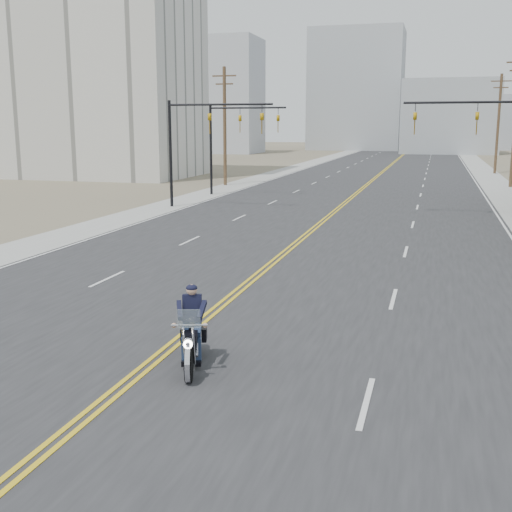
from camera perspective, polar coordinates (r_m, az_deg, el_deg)
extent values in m
plane|color=#776D56|center=(11.37, -20.04, -17.50)|extent=(400.00, 400.00, 0.00)
cube|color=#303033|center=(78.38, 11.24, 7.38)|extent=(20.00, 200.00, 0.01)
cube|color=#A5A5A0|center=(80.10, 2.94, 7.67)|extent=(3.00, 200.00, 0.01)
cube|color=#A5A5A0|center=(78.33, 19.71, 6.93)|extent=(3.00, 200.00, 0.01)
cylinder|color=black|center=(43.50, -7.61, 8.95)|extent=(0.20, 0.20, 7.00)
cylinder|color=black|center=(42.22, -3.23, 13.30)|extent=(7.00, 0.14, 0.14)
imported|color=#BF8C0C|center=(42.44, -4.14, 12.40)|extent=(0.21, 0.26, 1.30)
imported|color=#BF8C0C|center=(41.39, 0.54, 12.45)|extent=(0.21, 0.26, 1.30)
cylinder|color=black|center=(40.00, 18.12, 12.86)|extent=(7.00, 0.14, 0.14)
imported|color=#BF8C0C|center=(40.02, 19.08, 11.87)|extent=(0.21, 0.26, 1.30)
imported|color=#BF8C0C|center=(39.99, 13.96, 12.15)|extent=(0.21, 0.26, 1.30)
cylinder|color=black|center=(50.94, -4.03, 9.38)|extent=(0.20, 0.20, 7.00)
cylinder|color=black|center=(50.00, -0.76, 13.04)|extent=(6.00, 0.14, 0.14)
imported|color=#BF8C0C|center=(50.16, -1.43, 12.29)|extent=(0.21, 0.26, 1.30)
imported|color=#BF8C0C|center=(49.36, 1.98, 12.30)|extent=(0.21, 0.26, 1.30)
cylinder|color=brown|center=(78.22, 20.73, 10.89)|extent=(0.30, 0.30, 11.00)
cube|color=brown|center=(78.37, 20.98, 14.32)|extent=(2.20, 0.12, 0.12)
cube|color=brown|center=(78.33, 20.94, 13.81)|extent=(1.60, 0.12, 0.12)
cylinder|color=brown|center=(58.96, -2.80, 11.39)|extent=(0.30, 0.30, 10.50)
cube|color=brown|center=(59.12, -2.84, 15.70)|extent=(2.20, 0.12, 0.12)
cube|color=brown|center=(59.07, -2.83, 15.03)|extent=(1.60, 0.12, 0.12)
cube|color=silver|center=(72.23, -13.42, 18.88)|extent=(18.00, 14.00, 30.00)
cube|color=#B7BCC6|center=(129.76, -2.93, 14.00)|extent=(14.00, 12.00, 22.00)
cube|color=#ADB2B7|center=(132.98, 16.82, 11.75)|extent=(18.00, 14.00, 14.00)
cube|color=#ADB2B7|center=(149.25, 8.93, 14.32)|extent=(20.00, 15.00, 26.00)
cube|color=#ADB2B7|center=(148.94, -6.65, 12.47)|extent=(12.00, 12.00, 16.00)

